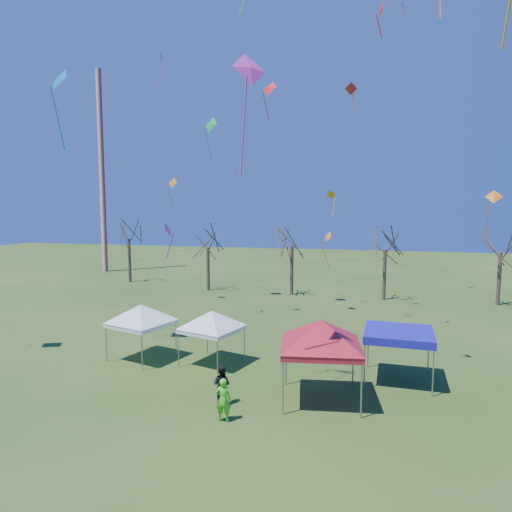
{
  "coord_description": "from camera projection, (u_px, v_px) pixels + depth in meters",
  "views": [
    {
      "loc": [
        4.27,
        -17.69,
        8.41
      ],
      "look_at": [
        -0.7,
        3.0,
        6.04
      ],
      "focal_mm": 32.0,
      "sensor_mm": 36.0,
      "label": 1
    }
  ],
  "objects": [
    {
      "name": "tree_0",
      "position": [
        128.0,
        223.0,
        49.6
      ],
      "size": [
        3.83,
        3.83,
        8.44
      ],
      "color": "#3D2D21",
      "rests_on": "ground"
    },
    {
      "name": "kite_17",
      "position": [
        494.0,
        198.0,
        22.88
      ],
      "size": [
        0.92,
        0.7,
        2.52
      ],
      "rotation": [
        0.0,
        0.0,
        6.1
      ],
      "color": "#FF660D",
      "rests_on": "ground"
    },
    {
      "name": "kite_22",
      "position": [
        328.0,
        238.0,
        35.41
      ],
      "size": [
        1.09,
        1.15,
        3.05
      ],
      "rotation": [
        0.0,
        0.0,
        5.3
      ],
      "color": "orange",
      "rests_on": "ground"
    },
    {
      "name": "kite_8",
      "position": [
        59.0,
        80.0,
        24.73
      ],
      "size": [
        1.76,
        1.49,
        4.46
      ],
      "rotation": [
        0.0,
        0.0,
        5.81
      ],
      "color": "blue",
      "rests_on": "ground"
    },
    {
      "name": "kite_19",
      "position": [
        331.0,
        195.0,
        37.02
      ],
      "size": [
        0.9,
        0.68,
        2.24
      ],
      "rotation": [
        0.0,
        0.0,
        2.79
      ],
      "color": "orange",
      "rests_on": "ground"
    },
    {
      "name": "kite_11",
      "position": [
        269.0,
        88.0,
        35.15
      ],
      "size": [
        1.5,
        1.27,
        2.83
      ],
      "rotation": [
        0.0,
        0.0,
        5.79
      ],
      "color": "red",
      "rests_on": "ground"
    },
    {
      "name": "kite_1",
      "position": [
        168.0,
        230.0,
        23.66
      ],
      "size": [
        0.83,
        0.82,
        1.83
      ],
      "rotation": [
        0.0,
        0.0,
        2.39
      ],
      "color": "purple",
      "rests_on": "ground"
    },
    {
      "name": "kite_18",
      "position": [
        351.0,
        90.0,
        27.14
      ],
      "size": [
        0.78,
        0.39,
        1.98
      ],
      "rotation": [
        0.0,
        0.0,
        3.37
      ],
      "color": "red",
      "rests_on": "ground"
    },
    {
      "name": "tent_white_mid",
      "position": [
        212.0,
        314.0,
        24.03
      ],
      "size": [
        3.6,
        3.6,
        3.33
      ],
      "rotation": [
        0.0,
        0.0,
        -0.3
      ],
      "color": "gray",
      "rests_on": "ground"
    },
    {
      "name": "tent_white_west",
      "position": [
        141.0,
        308.0,
        24.81
      ],
      "size": [
        3.8,
        3.8,
        3.51
      ],
      "rotation": [
        0.0,
        0.0,
        -0.3
      ],
      "color": "gray",
      "rests_on": "ground"
    },
    {
      "name": "kite_13",
      "position": [
        172.0,
        183.0,
        38.52
      ],
      "size": [
        1.03,
        0.82,
        2.41
      ],
      "rotation": [
        0.0,
        0.0,
        5.9
      ],
      "color": "orange",
      "rests_on": "ground"
    },
    {
      "name": "tree_2",
      "position": [
        292.0,
        228.0,
        42.43
      ],
      "size": [
        3.71,
        3.71,
        8.18
      ],
      "color": "#3D2D21",
      "rests_on": "ground"
    },
    {
      "name": "kite_7",
      "position": [
        161.0,
        59.0,
        30.49
      ],
      "size": [
        0.72,
        0.92,
        2.58
      ],
      "rotation": [
        0.0,
        0.0,
        1.87
      ],
      "color": "#F536BE",
      "rests_on": "ground"
    },
    {
      "name": "tree_3",
      "position": [
        386.0,
        232.0,
        40.19
      ],
      "size": [
        3.59,
        3.59,
        7.91
      ],
      "color": "#3D2D21",
      "rests_on": "ground"
    },
    {
      "name": "kite_5",
      "position": [
        249.0,
        70.0,
        15.55
      ],
      "size": [
        1.4,
        1.38,
        4.3
      ],
      "rotation": [
        0.0,
        0.0,
        0.76
      ],
      "color": "#E733B5",
      "rests_on": "ground"
    },
    {
      "name": "tree_4",
      "position": [
        502.0,
        234.0,
        37.98
      ],
      "size": [
        3.58,
        3.58,
        7.89
      ],
      "color": "#3D2D21",
      "rests_on": "ground"
    },
    {
      "name": "kite_2",
      "position": [
        211.0,
        125.0,
        38.63
      ],
      "size": [
        1.6,
        1.29,
        3.65
      ],
      "rotation": [
        0.0,
        0.0,
        5.78
      ],
      "color": "green",
      "rests_on": "ground"
    },
    {
      "name": "ground",
      "position": [
        255.0,
        408.0,
        19.02
      ],
      "size": [
        140.0,
        140.0,
        0.0
      ],
      "primitive_type": "plane",
      "color": "#2B4917",
      "rests_on": "ground"
    },
    {
      "name": "tree_1",
      "position": [
        208.0,
        232.0,
        44.7
      ],
      "size": [
        3.42,
        3.42,
        7.54
      ],
      "color": "#3D2D21",
      "rests_on": "ground"
    },
    {
      "name": "person_dark",
      "position": [
        222.0,
        385.0,
        19.33
      ],
      "size": [
        0.93,
        0.79,
        1.67
      ],
      "primitive_type": "imported",
      "rotation": [
        0.0,
        0.0,
        2.93
      ],
      "color": "black",
      "rests_on": "ground"
    },
    {
      "name": "tent_blue",
      "position": [
        399.0,
        335.0,
        21.7
      ],
      "size": [
        3.33,
        3.33,
        2.48
      ],
      "rotation": [
        0.0,
        0.0,
        -0.06
      ],
      "color": "gray",
      "rests_on": "ground"
    },
    {
      "name": "kite_25",
      "position": [
        381.0,
        11.0,
        20.06
      ],
      "size": [
        0.39,
        0.68,
        1.51
      ],
      "rotation": [
        0.0,
        0.0,
        5.03
      ],
      "color": "red",
      "rests_on": "ground"
    },
    {
      "name": "person_green",
      "position": [
        223.0,
        400.0,
        17.78
      ],
      "size": [
        0.64,
        0.44,
        1.72
      ],
      "primitive_type": "imported",
      "rotation": [
        0.0,
        0.0,
        3.18
      ],
      "color": "#45D822",
      "rests_on": "ground"
    },
    {
      "name": "radio_mast",
      "position": [
        102.0,
        172.0,
        56.99
      ],
      "size": [
        0.7,
        0.7,
        25.0
      ],
      "primitive_type": "cylinder",
      "color": "silver",
      "rests_on": "ground"
    },
    {
      "name": "tent_red",
      "position": [
        321.0,
        325.0,
        19.42
      ],
      "size": [
        4.64,
        4.64,
        4.13
      ],
      "rotation": [
        0.0,
        0.0,
        0.13
      ],
      "color": "gray",
      "rests_on": "ground"
    }
  ]
}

